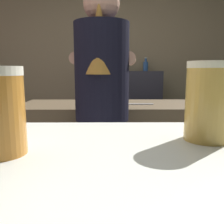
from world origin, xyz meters
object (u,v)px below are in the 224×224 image
at_px(pint_glass_near, 209,101).
at_px(mixing_bowl, 111,102).
at_px(knife_block, 208,90).
at_px(bottle_hot_sauce, 115,63).
at_px(bottle_vinegar, 146,66).
at_px(bartender, 102,105).
at_px(bottle_olive_oil, 112,65).
at_px(bottle_soy, 101,64).
at_px(chefs_knife, 138,104).

bearing_deg(pint_glass_near, mixing_bowl, 96.24).
xyz_separation_m(knife_block, pint_glass_near, (-0.65, -1.63, 0.11)).
bearing_deg(mixing_bowl, knife_block, 9.78).
distance_m(knife_block, bottle_hot_sauce, 1.42).
bearing_deg(bottle_vinegar, knife_block, -75.55).
xyz_separation_m(knife_block, bottle_vinegar, (-0.34, 1.32, 0.23)).
bearing_deg(bartender, bottle_olive_oil, 3.78).
relative_size(bartender, bottle_soy, 7.59).
distance_m(knife_block, mixing_bowl, 0.83).
bearing_deg(bottle_vinegar, mixing_bowl, -107.96).
distance_m(bottle_olive_oil, bottle_vinegar, 0.46).
distance_m(bartender, knife_block, 1.01).
bearing_deg(bottle_soy, bottle_vinegar, 6.74).
bearing_deg(bottle_soy, knife_block, -53.01).
xyz_separation_m(bartender, chefs_knife, (0.28, 0.40, -0.05)).
relative_size(bartender, bottle_olive_oil, 8.69).
height_order(bartender, bottle_soy, bartender).
height_order(mixing_bowl, chefs_knife, mixing_bowl).
xyz_separation_m(mixing_bowl, bottle_hot_sauce, (0.05, 1.31, 0.34)).
height_order(chefs_knife, bottle_hot_sauce, bottle_hot_sauce).
bearing_deg(bartender, knife_block, -53.96).
distance_m(bartender, bottle_olive_oil, 1.81).
relative_size(bartender, chefs_knife, 7.14).
bearing_deg(bottle_olive_oil, bottle_vinegar, 4.75).
distance_m(pint_glass_near, bottle_hot_sauce, 2.80).
bearing_deg(bartender, mixing_bowl, -3.51).
distance_m(bartender, pint_glass_near, 1.16).
distance_m(knife_block, bottle_soy, 1.58).
distance_m(chefs_knife, bottle_soy, 1.43).
xyz_separation_m(pint_glass_near, bottle_olive_oil, (-0.15, 2.90, 0.12)).
distance_m(bottle_hot_sauce, bottle_vinegar, 0.45).
bearing_deg(bottle_hot_sauce, chefs_knife, -82.34).
height_order(pint_glass_near, bottle_hot_sauce, bottle_hot_sauce).
relative_size(bottle_vinegar, bottle_soy, 0.81).
distance_m(pint_glass_near, bottle_olive_oil, 2.91).
height_order(bartender, knife_block, bartender).
bearing_deg(pint_glass_near, bartender, 101.28).
bearing_deg(bottle_soy, mixing_bowl, -84.77).
bearing_deg(chefs_knife, bottle_vinegar, 78.16).
bearing_deg(knife_block, pint_glass_near, -111.79).
relative_size(pint_glass_near, bottle_soy, 0.61).
distance_m(mixing_bowl, bottle_vinegar, 1.56).
relative_size(bartender, pint_glass_near, 12.46).
bearing_deg(bartender, chefs_knife, -28.64).
height_order(mixing_bowl, pint_glass_near, pint_glass_near).
xyz_separation_m(pint_glass_near, bottle_hot_sauce, (-0.11, 2.79, 0.15)).
distance_m(bartender, bottle_soy, 1.78).
xyz_separation_m(bottle_hot_sauce, bottle_vinegar, (0.42, 0.15, -0.03)).
height_order(mixing_bowl, bottle_hot_sauce, bottle_hot_sauce).
distance_m(mixing_bowl, bottle_hot_sauce, 1.35).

